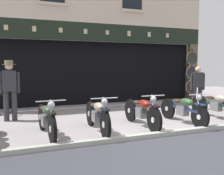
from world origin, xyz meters
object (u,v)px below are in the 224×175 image
(motorcycle_center_right, at_px, (183,109))
(motorcycle_right, at_px, (217,105))
(shopkeeper_center, at_px, (197,86))
(advert_board_near, at_px, (51,61))
(advert_board_far, at_px, (22,60))
(salesman_left, at_px, (10,87))
(motorcycle_left, at_px, (47,118))
(tyre_sign_pole, at_px, (192,73))
(motorcycle_center, at_px, (142,111))
(motorcycle_center_left, at_px, (97,115))

(motorcycle_center_right, relative_size, motorcycle_right, 0.97)
(shopkeeper_center, height_order, advert_board_near, advert_board_near)
(motorcycle_center_right, height_order, advert_board_far, advert_board_far)
(shopkeeper_center, xyz_separation_m, advert_board_near, (-4.89, 2.73, 0.92))
(salesman_left, height_order, advert_board_far, advert_board_far)
(motorcycle_left, bearing_deg, tyre_sign_pole, -158.49)
(shopkeeper_center, bearing_deg, motorcycle_center, 40.31)
(advert_board_near, bearing_deg, motorcycle_left, -100.03)
(motorcycle_center_right, bearing_deg, motorcycle_right, -176.76)
(salesman_left, distance_m, tyre_sign_pole, 7.24)
(motorcycle_center_right, bearing_deg, motorcycle_center, -5.82)
(shopkeeper_center, bearing_deg, salesman_left, 9.65)
(motorcycle_center_right, distance_m, tyre_sign_pole, 4.11)
(motorcycle_center, relative_size, shopkeeper_center, 1.27)
(motorcycle_center_left, relative_size, motorcycle_center_right, 1.00)
(motorcycle_center, relative_size, tyre_sign_pole, 0.87)
(motorcycle_right, bearing_deg, advert_board_near, -48.48)
(motorcycle_left, relative_size, tyre_sign_pole, 0.85)
(shopkeeper_center, bearing_deg, advert_board_near, -15.91)
(shopkeeper_center, xyz_separation_m, tyre_sign_pole, (0.75, 1.27, 0.43))
(motorcycle_center, xyz_separation_m, advert_board_near, (-1.69, 4.36, 1.37))
(motorcycle_center_left, distance_m, motorcycle_center, 1.25)
(motorcycle_right, height_order, advert_board_near, advert_board_near)
(motorcycle_center_left, bearing_deg, shopkeeper_center, -156.79)
(motorcycle_left, bearing_deg, salesman_left, -72.15)
(motorcycle_center_right, distance_m, salesman_left, 5.01)
(motorcycle_center, xyz_separation_m, tyre_sign_pole, (3.95, 2.90, 0.87))
(advert_board_far, bearing_deg, salesman_left, -101.18)
(shopkeeper_center, bearing_deg, motorcycle_left, 29.42)
(advert_board_far, bearing_deg, advert_board_near, 0.00)
(motorcycle_right, distance_m, advert_board_near, 6.24)
(advert_board_far, bearing_deg, motorcycle_center_right, -47.72)
(motorcycle_center, height_order, advert_board_near, advert_board_near)
(motorcycle_left, xyz_separation_m, advert_board_far, (-0.32, 4.37, 1.40))
(motorcycle_center_left, xyz_separation_m, tyre_sign_pole, (5.20, 2.95, 0.87))
(motorcycle_center_right, height_order, motorcycle_right, motorcycle_right)
(motorcycle_center_left, bearing_deg, advert_board_near, -81.80)
(motorcycle_center_right, height_order, shopkeeper_center, shopkeeper_center)
(motorcycle_center_left, xyz_separation_m, advert_board_far, (-1.52, 4.41, 1.39))
(motorcycle_left, distance_m, tyre_sign_pole, 7.09)
(advert_board_near, bearing_deg, shopkeeper_center, -29.21)
(motorcycle_center_left, xyz_separation_m, shopkeeper_center, (4.45, 1.68, 0.44))
(motorcycle_center, xyz_separation_m, advert_board_far, (-2.77, 4.36, 1.40))
(motorcycle_center_right, relative_size, tyre_sign_pole, 0.86)
(motorcycle_left, height_order, motorcycle_center_left, motorcycle_center_left)
(motorcycle_center, height_order, advert_board_far, advert_board_far)
(tyre_sign_pole, height_order, advert_board_near, tyre_sign_pole)
(motorcycle_center_right, height_order, salesman_left, salesman_left)
(motorcycle_left, distance_m, motorcycle_center_left, 1.21)
(tyre_sign_pole, relative_size, advert_board_far, 2.46)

